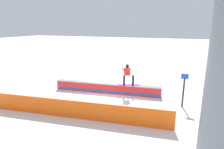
% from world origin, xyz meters
% --- Properties ---
extents(ground_plane, '(120.00, 120.00, 0.00)m').
position_xyz_m(ground_plane, '(0.00, 0.00, 0.00)').
color(ground_plane, white).
extents(grind_box, '(7.43, 1.37, 0.68)m').
position_xyz_m(grind_box, '(0.00, 0.00, 0.31)').
color(grind_box, red).
rests_on(grind_box, ground_plane).
extents(snowboarder, '(1.47, 0.84, 1.43)m').
position_xyz_m(snowboarder, '(-1.45, -0.16, 1.45)').
color(snowboarder, '#BE1A88').
rests_on(snowboarder, grind_box).
extents(safety_fence, '(9.62, 1.25, 0.94)m').
position_xyz_m(safety_fence, '(0.00, 4.11, 0.47)').
color(safety_fence, '#FA5C12').
rests_on(safety_fence, ground_plane).
extents(trail_marker, '(0.40, 0.10, 1.96)m').
position_xyz_m(trail_marker, '(-5.01, 0.60, 1.05)').
color(trail_marker, '#262628').
rests_on(trail_marker, ground_plane).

